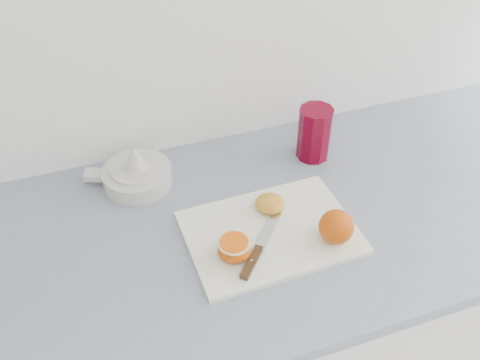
# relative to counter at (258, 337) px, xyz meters

# --- Properties ---
(counter) EXTENTS (2.34, 0.64, 0.89)m
(counter) POSITION_rel_counter_xyz_m (0.00, 0.00, 0.00)
(counter) COLOR white
(counter) RESTS_ON ground
(cutting_board) EXTENTS (0.34, 0.25, 0.01)m
(cutting_board) POSITION_rel_counter_xyz_m (-0.00, -0.05, 0.45)
(cutting_board) COLOR white
(cutting_board) RESTS_ON counter
(whole_orange) EXTENTS (0.07, 0.07, 0.07)m
(whole_orange) POSITION_rel_counter_xyz_m (0.11, -0.11, 0.49)
(whole_orange) COLOR #E2440B
(whole_orange) RESTS_ON cutting_board
(half_orange) EXTENTS (0.07, 0.07, 0.04)m
(half_orange) POSITION_rel_counter_xyz_m (-0.09, -0.09, 0.48)
(half_orange) COLOR #E2440B
(half_orange) RESTS_ON cutting_board
(squeezed_shell) EXTENTS (0.06, 0.06, 0.03)m
(squeezed_shell) POSITION_rel_counter_xyz_m (0.02, 0.01, 0.47)
(squeezed_shell) COLOR orange
(squeezed_shell) RESTS_ON cutting_board
(paring_knife) EXTENTS (0.14, 0.15, 0.01)m
(paring_knife) POSITION_rel_counter_xyz_m (-0.06, -0.11, 0.46)
(paring_knife) COLOR #442A15
(paring_knife) RESTS_ON cutting_board
(citrus_juicer) EXTENTS (0.19, 0.16, 0.10)m
(citrus_juicer) POSITION_rel_counter_xyz_m (-0.23, 0.20, 0.47)
(citrus_juicer) COLOR silver
(citrus_juicer) RESTS_ON counter
(red_tumbler) EXTENTS (0.08, 0.08, 0.13)m
(red_tumbler) POSITION_rel_counter_xyz_m (0.19, 0.16, 0.50)
(red_tumbler) COLOR maroon
(red_tumbler) RESTS_ON counter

